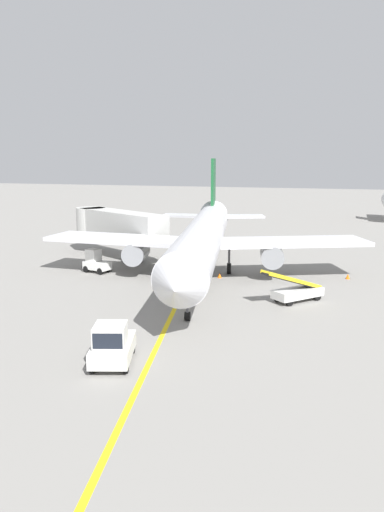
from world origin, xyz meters
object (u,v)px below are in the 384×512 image
(airliner, at_px, (203,238))
(belt_loader_forward_hold, at_px, (296,291))
(safety_cone_wingtip_left, at_px, (220,275))
(ground_crew_marshaller, at_px, (189,280))
(safety_cone_nose_right, at_px, (348,276))
(safety_cone_nose_left, at_px, (189,265))
(jet_bridge, at_px, (114,223))
(baggage_tug_near_wing, at_px, (96,262))
(pushback_tug, at_px, (112,345))

(airliner, distance_m, belt_loader_forward_hold, 10.37)
(belt_loader_forward_hold, distance_m, safety_cone_wingtip_left, 8.90)
(ground_crew_marshaller, bearing_deg, safety_cone_nose_right, 34.16)
(safety_cone_nose_left, bearing_deg, jet_bridge, 162.77)
(airliner, relative_size, safety_cone_nose_left, 79.84)
(jet_bridge, distance_m, baggage_tug_near_wing, 7.71)
(jet_bridge, distance_m, safety_cone_nose_right, 23.72)
(pushback_tug, relative_size, ground_crew_marshaller, 2.35)
(safety_cone_nose_right, bearing_deg, safety_cone_nose_left, 179.19)
(airliner, bearing_deg, pushback_tug, -87.16)
(jet_bridge, xyz_separation_m, ground_crew_marshaller, (11.63, -10.91, -2.63))
(ground_crew_marshaller, bearing_deg, belt_loader_forward_hold, -2.60)
(airliner, relative_size, belt_loader_forward_hold, 7.65)
(jet_bridge, height_order, safety_cone_wingtip_left, jet_bridge)
(pushback_tug, height_order, safety_cone_wingtip_left, pushback_tug)
(airliner, relative_size, safety_cone_nose_right, 79.84)
(airliner, height_order, pushback_tug, airliner)
(safety_cone_wingtip_left, bearing_deg, belt_loader_forward_hold, -37.42)
(safety_cone_wingtip_left, bearing_deg, safety_cone_nose_right, 15.36)
(belt_loader_forward_hold, bearing_deg, airliner, 148.04)
(safety_cone_nose_left, bearing_deg, safety_cone_nose_right, -0.81)
(safety_cone_wingtip_left, bearing_deg, baggage_tug_near_wing, -173.87)
(belt_loader_forward_hold, xyz_separation_m, ground_crew_marshaller, (-8.19, 0.37, 0.13))
(pushback_tug, xyz_separation_m, belt_loader_forward_hold, (7.54, 14.20, -0.22))
(jet_bridge, bearing_deg, pushback_tug, -64.26)
(baggage_tug_near_wing, relative_size, safety_cone_wingtip_left, 6.03)
(ground_crew_marshaller, distance_m, safety_cone_nose_left, 8.56)
(jet_bridge, xyz_separation_m, safety_cone_wingtip_left, (12.77, -5.88, -3.32))
(safety_cone_wingtip_left, bearing_deg, pushback_tug, -91.43)
(baggage_tug_near_wing, distance_m, safety_cone_nose_right, 22.10)
(jet_bridge, height_order, pushback_tug, jet_bridge)
(ground_crew_marshaller, height_order, safety_cone_wingtip_left, ground_crew_marshaller)
(baggage_tug_near_wing, distance_m, safety_cone_nose_left, 8.58)
(belt_loader_forward_hold, height_order, safety_cone_nose_left, belt_loader_forward_hold)
(pushback_tug, xyz_separation_m, baggage_tug_near_wing, (-10.69, 18.39, -0.07))
(safety_cone_nose_right, xyz_separation_m, safety_cone_wingtip_left, (-10.53, -2.89, 0.00))
(belt_loader_forward_hold, bearing_deg, ground_crew_marshaller, 177.40)
(ground_crew_marshaller, relative_size, safety_cone_nose_right, 3.86)
(baggage_tug_near_wing, relative_size, belt_loader_forward_hold, 0.58)
(airliner, height_order, safety_cone_wingtip_left, airliner)
(safety_cone_nose_left, height_order, safety_cone_nose_right, same)
(belt_loader_forward_hold, height_order, ground_crew_marshaller, belt_loader_forward_hold)
(pushback_tug, height_order, baggage_tug_near_wing, pushback_tug)
(safety_cone_wingtip_left, bearing_deg, ground_crew_marshaller, -102.77)
(airliner, distance_m, baggage_tug_near_wing, 10.10)
(safety_cone_nose_right, relative_size, safety_cone_wingtip_left, 1.00)
(safety_cone_nose_left, bearing_deg, belt_loader_forward_hold, -38.09)
(safety_cone_wingtip_left, bearing_deg, airliner, -176.55)
(belt_loader_forward_hold, height_order, safety_cone_wingtip_left, belt_loader_forward_hold)
(pushback_tug, xyz_separation_m, safety_cone_nose_left, (-3.29, 22.68, -0.77))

